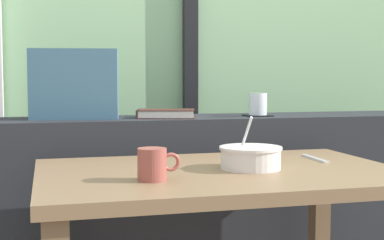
{
  "coord_description": "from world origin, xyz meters",
  "views": [
    {
      "loc": [
        -0.56,
        -1.57,
        1.0
      ],
      "look_at": [
        -0.05,
        0.35,
        0.85
      ],
      "focal_mm": 51.99,
      "sensor_mm": 36.0,
      "label": 1
    }
  ],
  "objects_px": {
    "coaster_square": "(258,116)",
    "fork_utensil": "(315,158)",
    "soup_bowl": "(251,158)",
    "closed_book": "(166,114)",
    "throw_pillow": "(75,84)",
    "ceramic_mug": "(153,164)",
    "breakfast_table": "(221,210)",
    "juice_glass": "(258,105)"
  },
  "relations": [
    {
      "from": "breakfast_table",
      "to": "juice_glass",
      "type": "distance_m",
      "value": 0.7
    },
    {
      "from": "coaster_square",
      "to": "closed_book",
      "type": "distance_m",
      "value": 0.38
    },
    {
      "from": "coaster_square",
      "to": "closed_book",
      "type": "relative_size",
      "value": 0.4
    },
    {
      "from": "closed_book",
      "to": "throw_pillow",
      "type": "relative_size",
      "value": 0.77
    },
    {
      "from": "juice_glass",
      "to": "coaster_square",
      "type": "bearing_deg",
      "value": 0.0
    },
    {
      "from": "fork_utensil",
      "to": "coaster_square",
      "type": "bearing_deg",
      "value": 94.84
    },
    {
      "from": "juice_glass",
      "to": "soup_bowl",
      "type": "distance_m",
      "value": 0.63
    },
    {
      "from": "breakfast_table",
      "to": "closed_book",
      "type": "bearing_deg",
      "value": 94.53
    },
    {
      "from": "throw_pillow",
      "to": "fork_utensil",
      "type": "distance_m",
      "value": 0.92
    },
    {
      "from": "coaster_square",
      "to": "fork_utensil",
      "type": "bearing_deg",
      "value": -86.67
    },
    {
      "from": "throw_pillow",
      "to": "closed_book",
      "type": "bearing_deg",
      "value": -5.45
    },
    {
      "from": "juice_glass",
      "to": "fork_utensil",
      "type": "relative_size",
      "value": 0.52
    },
    {
      "from": "coaster_square",
      "to": "ceramic_mug",
      "type": "xyz_separation_m",
      "value": [
        -0.56,
        -0.68,
        -0.07
      ]
    },
    {
      "from": "closed_book",
      "to": "ceramic_mug",
      "type": "xyz_separation_m",
      "value": [
        -0.18,
        -0.69,
        -0.09
      ]
    },
    {
      "from": "breakfast_table",
      "to": "ceramic_mug",
      "type": "xyz_separation_m",
      "value": [
        -0.22,
        -0.12,
        0.16
      ]
    },
    {
      "from": "soup_bowl",
      "to": "coaster_square",
      "type": "bearing_deg",
      "value": 66.65
    },
    {
      "from": "juice_glass",
      "to": "throw_pillow",
      "type": "relative_size",
      "value": 0.27
    },
    {
      "from": "coaster_square",
      "to": "breakfast_table",
      "type": "bearing_deg",
      "value": -120.93
    },
    {
      "from": "throw_pillow",
      "to": "ceramic_mug",
      "type": "height_order",
      "value": "throw_pillow"
    },
    {
      "from": "juice_glass",
      "to": "ceramic_mug",
      "type": "distance_m",
      "value": 0.88
    },
    {
      "from": "juice_glass",
      "to": "throw_pillow",
      "type": "distance_m",
      "value": 0.72
    },
    {
      "from": "breakfast_table",
      "to": "juice_glass",
      "type": "bearing_deg",
      "value": 59.07
    },
    {
      "from": "throw_pillow",
      "to": "fork_utensil",
      "type": "height_order",
      "value": "throw_pillow"
    },
    {
      "from": "ceramic_mug",
      "to": "throw_pillow",
      "type": "bearing_deg",
      "value": 102.57
    },
    {
      "from": "coaster_square",
      "to": "juice_glass",
      "type": "height_order",
      "value": "juice_glass"
    },
    {
      "from": "coaster_square",
      "to": "fork_utensil",
      "type": "xyz_separation_m",
      "value": [
        0.03,
        -0.44,
        -0.11
      ]
    },
    {
      "from": "fork_utensil",
      "to": "ceramic_mug",
      "type": "bearing_deg",
      "value": -156.5
    },
    {
      "from": "breakfast_table",
      "to": "coaster_square",
      "type": "bearing_deg",
      "value": 59.07
    },
    {
      "from": "coaster_square",
      "to": "fork_utensil",
      "type": "height_order",
      "value": "coaster_square"
    },
    {
      "from": "coaster_square",
      "to": "soup_bowl",
      "type": "xyz_separation_m",
      "value": [
        -0.25,
        -0.57,
        -0.08
      ]
    },
    {
      "from": "soup_bowl",
      "to": "fork_utensil",
      "type": "distance_m",
      "value": 0.3
    },
    {
      "from": "closed_book",
      "to": "soup_bowl",
      "type": "distance_m",
      "value": 0.6
    },
    {
      "from": "closed_book",
      "to": "fork_utensil",
      "type": "distance_m",
      "value": 0.62
    },
    {
      "from": "coaster_square",
      "to": "soup_bowl",
      "type": "bearing_deg",
      "value": -113.35
    },
    {
      "from": "juice_glass",
      "to": "closed_book",
      "type": "relative_size",
      "value": 0.36
    },
    {
      "from": "breakfast_table",
      "to": "fork_utensil",
      "type": "distance_m",
      "value": 0.39
    },
    {
      "from": "coaster_square",
      "to": "fork_utensil",
      "type": "relative_size",
      "value": 0.59
    },
    {
      "from": "closed_book",
      "to": "fork_utensil",
      "type": "xyz_separation_m",
      "value": [
        0.4,
        -0.45,
        -0.13
      ]
    },
    {
      "from": "soup_bowl",
      "to": "throw_pillow",
      "type": "bearing_deg",
      "value": 127.81
    },
    {
      "from": "breakfast_table",
      "to": "closed_book",
      "type": "height_order",
      "value": "closed_book"
    },
    {
      "from": "juice_glass",
      "to": "fork_utensil",
      "type": "distance_m",
      "value": 0.47
    },
    {
      "from": "throw_pillow",
      "to": "soup_bowl",
      "type": "relative_size",
      "value": 1.74
    }
  ]
}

